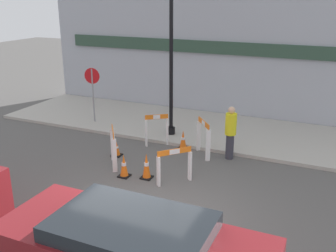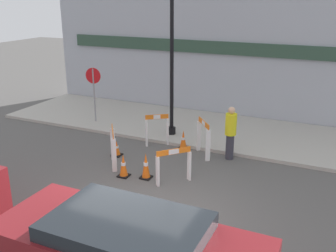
% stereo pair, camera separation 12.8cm
% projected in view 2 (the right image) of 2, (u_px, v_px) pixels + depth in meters
% --- Properties ---
extents(ground_plane, '(60.00, 60.00, 0.00)m').
position_uv_depth(ground_plane, '(149.00, 223.00, 8.71)').
color(ground_plane, '#565451').
extents(sidewalk_slab, '(18.00, 4.00, 0.11)m').
position_uv_depth(sidewalk_slab, '(231.00, 132.00, 14.28)').
color(sidewalk_slab, '#ADA89E').
rests_on(sidewalk_slab, ground_plane).
extents(storefront_facade, '(18.00, 0.22, 5.50)m').
position_uv_depth(storefront_facade, '(250.00, 50.00, 15.20)').
color(storefront_facade, '#A3A8B2').
rests_on(storefront_facade, ground_plane).
extents(streetlamp_post, '(0.44, 0.44, 6.51)m').
position_uv_depth(streetlamp_post, '(172.00, 14.00, 12.66)').
color(streetlamp_post, black).
rests_on(streetlamp_post, sidewalk_slab).
extents(stop_sign, '(0.59, 0.14, 2.09)m').
position_uv_depth(stop_sign, '(94.00, 86.00, 14.91)').
color(stop_sign, gray).
rests_on(stop_sign, sidewalk_slab).
extents(barricade_0, '(0.75, 0.81, 0.98)m').
position_uv_depth(barricade_0, '(174.00, 164.00, 10.41)').
color(barricade_0, white).
rests_on(barricade_0, ground_plane).
extents(barricade_1, '(0.69, 0.81, 1.15)m').
position_uv_depth(barricade_1, '(203.00, 137.00, 12.17)').
color(barricade_1, white).
rests_on(barricade_1, ground_plane).
extents(barricade_2, '(0.70, 0.56, 1.08)m').
position_uv_depth(barricade_2, '(157.00, 129.00, 13.02)').
color(barricade_2, white).
rests_on(barricade_2, ground_plane).
extents(barricade_3, '(0.64, 0.84, 1.15)m').
position_uv_depth(barricade_3, '(113.00, 146.00, 11.46)').
color(barricade_3, white).
rests_on(barricade_3, ground_plane).
extents(traffic_cone_0, '(0.30, 0.30, 0.65)m').
position_uv_depth(traffic_cone_0, '(123.00, 166.00, 10.85)').
color(traffic_cone_0, black).
rests_on(traffic_cone_0, ground_plane).
extents(traffic_cone_1, '(0.30, 0.30, 0.63)m').
position_uv_depth(traffic_cone_1, '(183.00, 140.00, 12.80)').
color(traffic_cone_1, black).
rests_on(traffic_cone_1, ground_plane).
extents(traffic_cone_2, '(0.30, 0.30, 0.73)m').
position_uv_depth(traffic_cone_2, '(146.00, 166.00, 10.74)').
color(traffic_cone_2, black).
rests_on(traffic_cone_2, ground_plane).
extents(traffic_cone_3, '(0.30, 0.30, 0.49)m').
position_uv_depth(traffic_cone_3, '(117.00, 149.00, 12.29)').
color(traffic_cone_3, black).
rests_on(traffic_cone_3, ground_plane).
extents(person_worker, '(0.47, 0.47, 1.66)m').
position_uv_depth(person_worker, '(231.00, 131.00, 11.85)').
color(person_worker, '#33333D').
rests_on(person_worker, ground_plane).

